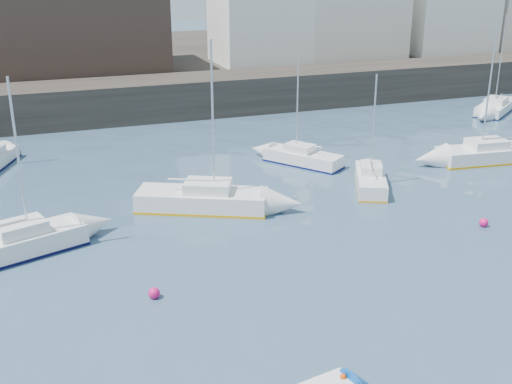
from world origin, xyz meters
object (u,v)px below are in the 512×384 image
object	(u,v)px
buoy_mid	(483,226)
buoy_far	(156,208)
sailboat_g	(496,107)
sailboat_a	(17,244)
sailboat_f	(303,157)
sailboat_c	(371,180)
buoy_near	(154,298)
sailboat_b	(203,199)
sailboat_d	(490,153)

from	to	relation	value
buoy_mid	buoy_far	xyz separation A→B (m)	(-14.36, 7.71, 0.00)
sailboat_g	buoy_mid	distance (m)	25.45
sailboat_a	sailboat_f	xyz separation A→B (m)	(16.84, 7.57, -0.09)
sailboat_c	buoy_far	distance (m)	11.99
buoy_near	sailboat_f	bearing A→B (deg)	47.83
sailboat_f	buoy_mid	xyz separation A→B (m)	(4.27, -11.87, -0.46)
sailboat_b	buoy_near	bearing A→B (deg)	-117.17
sailboat_g	buoy_far	size ratio (longest dim) A/B	21.97
buoy_near	buoy_mid	world-z (taller)	buoy_near
sailboat_a	sailboat_f	bearing A→B (deg)	24.21
sailboat_g	buoy_mid	bearing A→B (deg)	-130.47
sailboat_a	buoy_near	bearing A→B (deg)	-49.61
buoy_near	buoy_mid	bearing A→B (deg)	4.86
sailboat_b	sailboat_c	size ratio (longest dim) A/B	1.36
sailboat_g	buoy_far	xyz separation A→B (m)	(-30.88, -11.65, -0.45)
buoy_far	buoy_near	bearing A→B (deg)	-101.94
sailboat_b	buoy_mid	xyz separation A→B (m)	(12.12, -6.73, -0.56)
buoy_far	sailboat_b	bearing A→B (deg)	-23.76
buoy_mid	sailboat_a	bearing A→B (deg)	168.49
sailboat_d	sailboat_g	bearing A→B (deg)	49.18
sailboat_a	buoy_near	xyz separation A→B (m)	(4.83, -5.68, -0.54)
sailboat_g	buoy_near	bearing A→B (deg)	-147.69
sailboat_c	sailboat_f	xyz separation A→B (m)	(-1.86, 5.20, -0.02)
sailboat_c	sailboat_d	distance (m)	9.67
sailboat_a	sailboat_d	distance (m)	28.51
sailboat_c	buoy_mid	size ratio (longest dim) A/B	14.40
sailboat_a	sailboat_d	world-z (taller)	sailboat_d
sailboat_f	buoy_near	distance (m)	17.89
sailboat_f	buoy_far	bearing A→B (deg)	-157.57
sailboat_d	buoy_far	world-z (taller)	sailboat_d
sailboat_a	buoy_near	size ratio (longest dim) A/B	17.08
sailboat_b	buoy_mid	size ratio (longest dim) A/B	19.65
sailboat_a	sailboat_c	xyz separation A→B (m)	(18.70, 2.37, -0.06)
sailboat_d	buoy_far	distance (m)	21.47
sailboat_a	sailboat_c	bearing A→B (deg)	7.23
sailboat_b	buoy_mid	bearing A→B (deg)	-29.02
sailboat_b	sailboat_f	xyz separation A→B (m)	(7.85, 5.15, -0.10)
sailboat_a	sailboat_b	distance (m)	9.32
sailboat_a	sailboat_b	world-z (taller)	sailboat_b
sailboat_f	buoy_far	size ratio (longest dim) A/B	18.16
sailboat_a	buoy_mid	size ratio (longest dim) A/B	17.69
sailboat_d	buoy_near	world-z (taller)	sailboat_d
sailboat_b	sailboat_d	xyz separation A→B (m)	(19.21, 1.72, -0.04)
sailboat_c	sailboat_d	size ratio (longest dim) A/B	0.73
sailboat_c	buoy_near	bearing A→B (deg)	-149.84
sailboat_a	buoy_mid	distance (m)	21.56
buoy_far	sailboat_d	bearing A→B (deg)	1.97
sailboat_g	buoy_mid	size ratio (longest dim) A/B	18.03
sailboat_a	buoy_far	size ratio (longest dim) A/B	21.56
sailboat_c	buoy_near	world-z (taller)	sailboat_c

